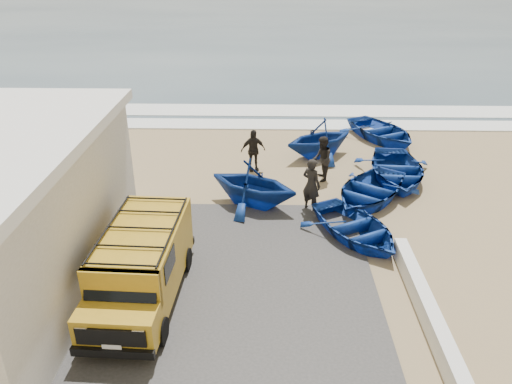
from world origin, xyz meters
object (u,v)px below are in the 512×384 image
object	(u,v)px
boat_near_right	(369,190)
fisherman_front	(311,185)
parapet	(428,312)
boat_near_left	(355,227)
fisherman_middle	(322,159)
boat_mid_left	(253,183)
boat_far_left	(319,138)
van	(141,263)
fisherman_back	(253,150)
boat_mid_right	(396,170)
boat_far_right	(381,131)

from	to	relation	value
boat_near_right	fisherman_front	bearing A→B (deg)	-126.36
parapet	boat_near_left	bearing A→B (deg)	106.85
boat_near_right	fisherman_middle	bearing A→B (deg)	166.50
boat_mid_left	boat_far_left	xyz separation A→B (m)	(2.74, 4.69, -0.01)
parapet	boat_near_left	xyz separation A→B (m)	(-1.18, 3.90, 0.11)
boat_near_left	boat_near_right	distance (m)	2.79
van	boat_near_right	size ratio (longest dim) A/B	1.18
fisherman_back	boat_mid_left	bearing A→B (deg)	-105.96
boat_mid_right	fisherman_back	bearing A→B (deg)	175.77
fisherman_front	fisherman_back	size ratio (longest dim) A/B	1.10
boat_near_right	boat_far_left	xyz separation A→B (m)	(-1.46, 4.20, 0.44)
van	boat_mid_left	xyz separation A→B (m)	(2.70, 5.29, -0.21)
boat_far_left	boat_near_left	bearing A→B (deg)	-26.66
fisherman_middle	boat_near_right	bearing A→B (deg)	41.85
boat_far_right	fisherman_middle	distance (m)	5.75
boat_near_right	boat_far_right	bearing A→B (deg)	109.06
parapet	boat_far_left	xyz separation A→B (m)	(-1.73, 10.74, 0.58)
parapet	boat_far_right	distance (m)	13.04
boat_near_right	fisherman_middle	size ratio (longest dim) A/B	2.26
boat_far_right	fisherman_front	world-z (taller)	fisherman_front
parapet	fisherman_front	world-z (taller)	fisherman_front
boat_mid_left	fisherman_middle	world-z (taller)	fisherman_middle
parapet	boat_mid_right	xyz separation A→B (m)	(1.11, 8.32, 0.17)
fisherman_middle	fisherman_back	size ratio (longest dim) A/B	1.02
boat_near_left	fisherman_middle	world-z (taller)	fisherman_middle
boat_near_left	fisherman_front	xyz separation A→B (m)	(-1.28, 1.86, 0.59)
van	boat_far_right	xyz separation A→B (m)	(8.64, 12.19, -0.65)
boat_mid_left	fisherman_front	size ratio (longest dim) A/B	1.71
boat_mid_right	boat_far_left	distance (m)	3.75
boat_near_left	boat_mid_right	world-z (taller)	boat_mid_right
boat_mid_right	fisherman_back	world-z (taller)	fisherman_back
boat_near_left	boat_mid_left	bearing A→B (deg)	118.88
boat_near_left	boat_near_right	bearing A→B (deg)	42.84
parapet	fisherman_middle	xyz separation A→B (m)	(-1.85, 8.27, 0.62)
boat_near_left	boat_far_left	world-z (taller)	boat_far_left
van	fisherman_back	distance (m)	8.81
boat_near_left	boat_mid_left	xyz separation A→B (m)	(-3.29, 2.14, 0.49)
parapet	boat_mid_right	size ratio (longest dim) A/B	1.40
van	boat_near_left	bearing A→B (deg)	30.36
van	boat_mid_right	size ratio (longest dim) A/B	1.11
boat_near_right	fisherman_middle	xyz separation A→B (m)	(-1.58, 1.73, 0.48)
parapet	van	bearing A→B (deg)	173.97
boat_mid_right	fisherman_back	distance (m)	5.75
boat_far_left	fisherman_back	size ratio (longest dim) A/B	1.86
fisherman_back	boat_near_left	bearing A→B (deg)	-74.95
boat_near_left	parapet	bearing A→B (deg)	-101.22
parapet	fisherman_front	xyz separation A→B (m)	(-2.46, 5.76, 0.69)
van	fisherman_middle	bearing A→B (deg)	57.31
boat_near_right	boat_mid_left	size ratio (longest dim) A/B	1.23
boat_far_left	parapet	bearing A→B (deg)	-22.09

